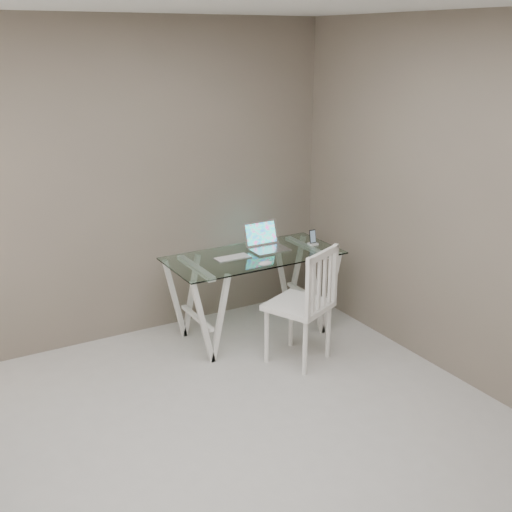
% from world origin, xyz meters
% --- Properties ---
extents(room, '(4.50, 4.52, 2.71)m').
position_xyz_m(room, '(-0.06, 0.02, 1.72)').
color(room, '#B8B5B0').
rests_on(room, ground).
extents(desk, '(1.50, 0.70, 0.75)m').
position_xyz_m(desk, '(1.01, 1.67, 0.38)').
color(desk, silver).
rests_on(desk, ground).
extents(chair, '(0.59, 0.59, 0.98)m').
position_xyz_m(chair, '(1.12, 1.00, 0.54)').
color(chair, white).
rests_on(chair, ground).
extents(laptop, '(0.33, 0.29, 0.22)m').
position_xyz_m(laptop, '(1.20, 1.77, 0.80)').
color(laptop, silver).
rests_on(laptop, desk).
extents(keyboard, '(0.31, 0.13, 0.01)m').
position_xyz_m(keyboard, '(0.81, 1.68, 0.75)').
color(keyboard, silver).
rests_on(keyboard, desk).
extents(mouse, '(0.12, 0.07, 0.04)m').
position_xyz_m(mouse, '(0.96, 1.38, 0.77)').
color(mouse, silver).
rests_on(mouse, desk).
extents(phone_dock, '(0.07, 0.07, 0.14)m').
position_xyz_m(phone_dock, '(1.62, 1.65, 0.78)').
color(phone_dock, white).
rests_on(phone_dock, desk).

